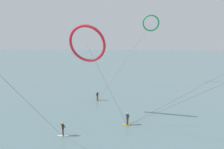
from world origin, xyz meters
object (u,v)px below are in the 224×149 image
Objects in this scene: surfer_ivory at (63,130)px; surfer_coral at (97,97)px; kite_crimson at (87,44)px; kite_emerald at (151,23)px; surfer_amber at (128,120)px.

surfer_ivory is 1.00× the size of surfer_coral.
kite_emerald is at bearing -103.49° from kite_crimson.
kite_emerald reaches higher than kite_crimson.
surfer_amber is (7.30, 4.04, 0.00)m from surfer_ivory.
kite_crimson reaches higher than surfer_amber.
surfer_ivory is 36.41m from kite_emerald.
surfer_coral and surfer_amber have the same top height.
kite_emerald reaches higher than surfer_amber.
surfer_ivory is at bearing 75.62° from kite_emerald.
surfer_ivory and surfer_amber have the same top height.
kite_emerald is (10.21, 17.52, 14.32)m from surfer_coral.
kite_emerald is (4.15, 27.42, 14.32)m from surfer_amber.
kite_crimson is (-5.92, 2.67, 9.76)m from surfer_amber.
kite_crimson is at bearing -157.48° from surfer_coral.
kite_crimson is at bearing -90.60° from surfer_amber.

